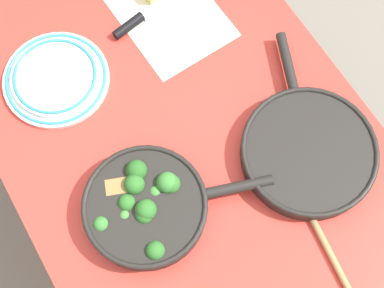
% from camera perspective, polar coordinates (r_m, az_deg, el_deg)
% --- Properties ---
extents(ground_plane, '(14.00, 14.00, 0.00)m').
position_cam_1_polar(ground_plane, '(1.93, -0.00, -7.83)').
color(ground_plane, slate).
extents(dining_table_red, '(1.18, 0.80, 0.75)m').
position_cam_1_polar(dining_table_red, '(1.29, -0.00, -1.68)').
color(dining_table_red, red).
rests_on(dining_table_red, ground_plane).
extents(skillet_broccoli, '(0.27, 0.40, 0.07)m').
position_cam_1_polar(skillet_broccoli, '(1.14, -4.85, -6.49)').
color(skillet_broccoli, black).
rests_on(skillet_broccoli, dining_table_red).
extents(skillet_eggs, '(0.43, 0.30, 0.05)m').
position_cam_1_polar(skillet_eggs, '(1.21, 12.29, -0.72)').
color(skillet_eggs, black).
rests_on(skillet_eggs, dining_table_red).
extents(wooden_spoon, '(0.36, 0.08, 0.02)m').
position_cam_1_polar(wooden_spoon, '(1.18, 13.06, -8.45)').
color(wooden_spoon, '#A87A4C').
rests_on(wooden_spoon, dining_table_red).
extents(parchment_sheet, '(0.38, 0.25, 0.00)m').
position_cam_1_polar(parchment_sheet, '(1.38, -3.27, 14.64)').
color(parchment_sheet, silver).
rests_on(parchment_sheet, dining_table_red).
extents(grater_knife, '(0.08, 0.27, 0.02)m').
position_cam_1_polar(grater_knife, '(1.36, -5.08, 13.57)').
color(grater_knife, silver).
rests_on(grater_knife, dining_table_red).
extents(dinner_plate_stack, '(0.25, 0.25, 0.03)m').
position_cam_1_polar(dinner_plate_stack, '(1.30, -14.34, 6.84)').
color(dinner_plate_stack, white).
rests_on(dinner_plate_stack, dining_table_red).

